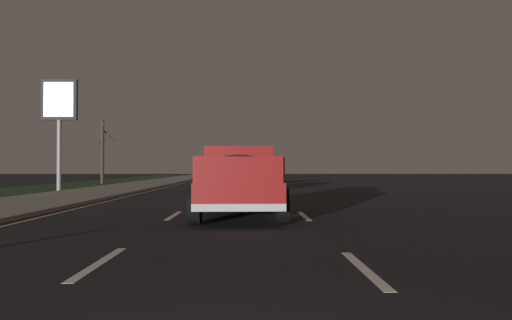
% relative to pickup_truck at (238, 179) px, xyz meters
% --- Properties ---
extents(ground, '(144.00, 144.00, 0.00)m').
position_rel_pickup_truck_xyz_m(ground, '(16.09, -0.00, -0.98)').
color(ground, black).
extents(sidewalk_shoulder, '(108.00, 4.00, 0.12)m').
position_rel_pickup_truck_xyz_m(sidewalk_shoulder, '(16.09, 7.45, -0.92)').
color(sidewalk_shoulder, gray).
rests_on(sidewalk_shoulder, ground).
extents(grass_verge, '(108.00, 6.00, 0.01)m').
position_rel_pickup_truck_xyz_m(grass_verge, '(16.09, 12.45, -0.98)').
color(grass_verge, '#1E3819').
rests_on(grass_verge, ground).
extents(lane_markings, '(108.07, 7.04, 0.01)m').
position_rel_pickup_truck_xyz_m(lane_markings, '(19.42, 3.09, -0.98)').
color(lane_markings, silver).
rests_on(lane_markings, ground).
extents(pickup_truck, '(5.47, 2.37, 1.87)m').
position_rel_pickup_truck_xyz_m(pickup_truck, '(0.00, 0.00, 0.00)').
color(pickup_truck, maroon).
rests_on(pickup_truck, ground).
extents(sedan_tan, '(4.45, 2.10, 1.54)m').
position_rel_pickup_truck_xyz_m(sedan_tan, '(15.00, -0.25, -0.20)').
color(sedan_tan, '#9E845B').
rests_on(sedan_tan, ground).
extents(sedan_white, '(4.45, 2.11, 1.54)m').
position_rel_pickup_truck_xyz_m(sedan_white, '(22.64, 0.20, -0.20)').
color(sedan_white, silver).
rests_on(sedan_white, ground).
extents(gas_price_sign, '(0.27, 1.90, 6.06)m').
position_rel_pickup_truck_xyz_m(gas_price_sign, '(13.72, 9.98, 3.52)').
color(gas_price_sign, '#99999E').
rests_on(gas_price_sign, ground).
extents(bare_tree_far, '(1.43, 1.37, 5.14)m').
position_rel_pickup_truck_xyz_m(bare_tree_far, '(27.06, 11.55, 1.72)').
color(bare_tree_far, '#423323').
rests_on(bare_tree_far, ground).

